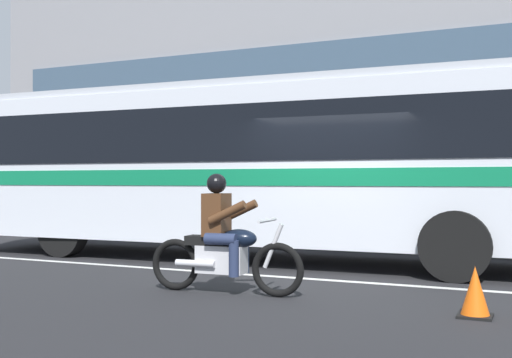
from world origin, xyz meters
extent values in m
plane|color=black|center=(0.00, 0.00, 0.00)|extent=(60.00, 60.00, 0.00)
cube|color=#A39E93|center=(0.00, 5.10, 0.07)|extent=(28.00, 3.80, 0.15)
cube|color=silver|center=(0.00, -0.60, 0.00)|extent=(26.60, 0.14, 0.01)
cube|color=#384C60|center=(0.00, 6.96, 4.61)|extent=(25.76, 0.10, 1.40)
cube|color=silver|center=(-1.53, 1.20, 1.73)|extent=(12.56, 2.89, 2.70)
cube|color=black|center=(-1.53, 1.20, 2.28)|extent=(11.56, 2.90, 0.96)
cube|color=#0F7247|center=(-1.53, 1.20, 1.53)|extent=(12.31, 2.91, 0.28)
cube|color=#ADB1BA|center=(-1.53, 1.20, 3.14)|extent=(12.30, 2.75, 0.16)
cylinder|color=black|center=(-5.40, 0.02, 0.52)|extent=(1.04, 0.30, 1.04)
cylinder|color=black|center=(1.91, 0.02, 0.52)|extent=(1.04, 0.30, 1.04)
torus|color=black|center=(0.01, -2.15, 0.34)|extent=(0.69, 0.14, 0.69)
torus|color=black|center=(-1.43, -2.25, 0.34)|extent=(0.69, 0.14, 0.69)
cube|color=silver|center=(-0.76, -2.21, 0.44)|extent=(0.66, 0.32, 0.36)
ellipsoid|color=black|center=(-0.51, -2.19, 0.72)|extent=(0.50, 0.31, 0.24)
cube|color=black|center=(-0.96, -2.22, 0.69)|extent=(0.58, 0.30, 0.12)
cylinder|color=silver|center=(-0.05, -2.16, 0.65)|extent=(0.28, 0.08, 0.58)
cylinder|color=silver|center=(-0.13, -2.16, 0.96)|extent=(0.08, 0.64, 0.04)
cylinder|color=silver|center=(-1.05, -2.39, 0.39)|extent=(0.55, 0.13, 0.09)
cube|color=#4C2D19|center=(-0.83, -2.21, 1.02)|extent=(0.30, 0.38, 0.56)
sphere|color=black|center=(-0.83, -2.21, 1.44)|extent=(0.26, 0.26, 0.26)
cylinder|color=#232D4C|center=(-0.70, -2.02, 0.72)|extent=(0.43, 0.18, 0.15)
cylinder|color=#232D4C|center=(-0.52, -2.01, 0.48)|extent=(0.13, 0.13, 0.46)
cylinder|color=#232D4C|center=(-0.68, -2.38, 0.72)|extent=(0.43, 0.18, 0.15)
cylinder|color=#232D4C|center=(-0.50, -2.37, 0.48)|extent=(0.13, 0.13, 0.46)
cylinder|color=#4C2D19|center=(-0.60, -1.99, 1.06)|extent=(0.52, 0.15, 0.32)
cylinder|color=#4C2D19|center=(-0.58, -2.39, 1.06)|extent=(0.52, 0.15, 0.32)
cylinder|color=#4C8C3F|center=(0.63, 4.16, 0.44)|extent=(0.22, 0.22, 0.58)
sphere|color=#4C8C3F|center=(0.63, 4.16, 0.80)|extent=(0.20, 0.20, 0.20)
cylinder|color=#4C8C3F|center=(0.63, 4.02, 0.47)|extent=(0.09, 0.10, 0.09)
cone|color=#EA590F|center=(2.40, -2.35, 0.28)|extent=(0.32, 0.32, 0.55)
cube|color=black|center=(2.40, -2.35, 0.01)|extent=(0.36, 0.36, 0.03)
camera|label=1|loc=(3.05, -9.45, 1.46)|focal=43.92mm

